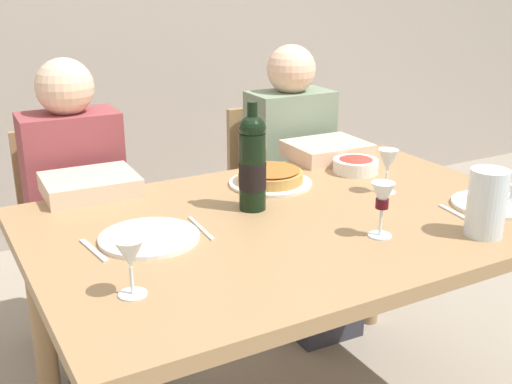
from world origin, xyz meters
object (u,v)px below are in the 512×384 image
Objects in this scene: dining_table at (294,246)px; chair_right at (275,192)px; wine_bottle at (252,163)px; baked_tart at (270,177)px; diner_right at (303,181)px; water_pitcher at (487,207)px; dinner_plate_right_setting at (493,204)px; wine_glass_right_diner at (130,256)px; salad_bowl at (356,164)px; wine_glass_centre at (382,199)px; dinner_plate_left_setting at (149,237)px; diner_left at (84,218)px; chair_left at (73,227)px; wine_glass_left_diner at (388,163)px.

chair_right is (0.45, 0.86, -0.17)m from dining_table.
wine_bottle is 0.26m from baked_tart.
diner_right is (0.52, 0.51, -0.29)m from wine_bottle.
water_pitcher is 0.71m from baked_tart.
water_pitcher reaches higher than dinner_plate_right_setting.
wine_glass_right_diner is at bearing -158.45° from dining_table.
water_pitcher is at bearing 87.59° from diner_right.
wine_glass_centre is at bearing -121.16° from salad_bowl.
diner_right is at bearing 85.88° from water_pitcher.
diner_right is at bearing 98.60° from dinner_plate_right_setting.
dinner_plate_left_setting is (-0.55, 0.28, -0.10)m from wine_glass_centre.
chair_right is (0.03, 0.60, -0.29)m from salad_bowl.
wine_glass_centre reaches higher than chair_right.
diner_left is at bearing 125.29° from wine_bottle.
baked_tart reaches higher than dinner_plate_left_setting.
wine_bottle is (-0.07, 0.12, 0.24)m from dining_table.
wine_glass_right_diner is at bearing 85.35° from diner_left.
wine_bottle is 0.53m from salad_bowl.
water_pitcher is 0.69× the size of dinner_plate_left_setting.
diner_left reaches higher than dinner_plate_right_setting.
baked_tart is at bearing 174.90° from salad_bowl.
chair_right is (0.36, 0.57, -0.29)m from baked_tart.
dining_table is 1.29× the size of diner_left.
diner_left is at bearing 92.76° from dinner_plate_left_setting.
salad_bowl is (0.33, -0.03, 0.00)m from baked_tart.
chair_left reaches higher than dining_table.
wine_glass_left_diner is at bearing 86.14° from chair_right.
chair_right is (0.53, 0.75, -0.41)m from wine_bottle.
diner_right is at bearing 54.54° from dining_table.
diner_left is (-0.01, -0.24, 0.12)m from chair_left.
wine_glass_right_diner is at bearing -141.90° from baked_tart.
wine_glass_left_diner is 0.64m from diner_right.
wine_bottle is at bearing 133.17° from water_pitcher.
salad_bowl is 0.67m from chair_right.
dining_table is 6.07× the size of dinner_plate_right_setting.
water_pitcher is 0.28m from wine_glass_centre.
dining_table is at bearing -174.41° from wine_glass_left_diner.
diner_left reaches higher than wine_bottle.
salad_bowl is (0.42, 0.26, 0.12)m from dining_table.
diner_left is at bearing 129.22° from water_pitcher.
chair_left is at bearing -14.83° from diner_right.
dining_table is 1.01m from chair_left.
diner_left is (-0.38, 0.54, -0.29)m from wine_bottle.
salad_bowl is at bearing 26.06° from wine_glass_right_diner.
water_pitcher is at bearing -144.76° from dinner_plate_right_setting.
dining_table is at bearing 64.04° from chair_right.
wine_bottle is 1.00m from chair_right.
dinner_plate_right_setting is (0.45, 0.01, -0.10)m from wine_glass_centre.
wine_glass_right_diner is (-0.94, 0.14, 0.01)m from water_pitcher.
water_pitcher is at bearing 88.11° from chair_right.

